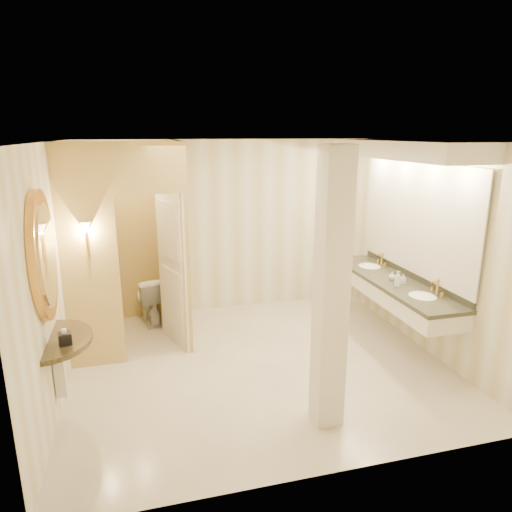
% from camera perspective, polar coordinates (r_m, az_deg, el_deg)
% --- Properties ---
extents(floor, '(4.50, 4.50, 0.00)m').
position_cam_1_polar(floor, '(5.86, 0.33, -13.28)').
color(floor, beige).
rests_on(floor, ground).
extents(ceiling, '(4.50, 4.50, 0.00)m').
position_cam_1_polar(ceiling, '(5.16, 0.37, 14.13)').
color(ceiling, white).
rests_on(ceiling, wall_back).
extents(wall_back, '(4.50, 0.02, 2.70)m').
position_cam_1_polar(wall_back, '(7.25, -3.75, 3.65)').
color(wall_back, silver).
rests_on(wall_back, floor).
extents(wall_front, '(4.50, 0.02, 2.70)m').
position_cam_1_polar(wall_front, '(3.57, 8.79, -8.85)').
color(wall_front, silver).
rests_on(wall_front, floor).
extents(wall_left, '(0.02, 4.00, 2.70)m').
position_cam_1_polar(wall_left, '(5.26, -24.05, -2.10)').
color(wall_left, silver).
rests_on(wall_left, floor).
extents(wall_right, '(0.02, 4.00, 2.70)m').
position_cam_1_polar(wall_right, '(6.31, 20.51, 0.95)').
color(wall_right, silver).
rests_on(wall_right, floor).
extents(toilet_closet, '(1.50, 1.55, 2.70)m').
position_cam_1_polar(toilet_closet, '(6.12, -12.24, 1.51)').
color(toilet_closet, '#E5C378').
rests_on(toilet_closet, floor).
extents(wall_sconce, '(0.14, 0.14, 0.42)m').
position_cam_1_polar(wall_sconce, '(5.54, -20.50, 3.17)').
color(wall_sconce, gold).
rests_on(wall_sconce, toilet_closet).
extents(vanity, '(0.75, 2.66, 2.09)m').
position_cam_1_polar(vanity, '(6.28, 17.54, 3.78)').
color(vanity, silver).
rests_on(vanity, floor).
extents(console_shelf, '(0.95, 0.95, 1.92)m').
position_cam_1_polar(console_shelf, '(4.72, -24.64, -4.21)').
color(console_shelf, black).
rests_on(console_shelf, floor).
extents(pillar, '(0.27, 0.27, 2.70)m').
position_cam_1_polar(pillar, '(4.31, 9.36, -4.62)').
color(pillar, silver).
rests_on(pillar, floor).
extents(tissue_box, '(0.14, 0.14, 0.11)m').
position_cam_1_polar(tissue_box, '(4.68, -22.79, -9.51)').
color(tissue_box, black).
rests_on(tissue_box, console_shelf).
extents(toilet, '(0.55, 0.78, 0.73)m').
position_cam_1_polar(toilet, '(7.09, -13.17, -5.29)').
color(toilet, white).
rests_on(toilet, floor).
extents(soap_bottle_a, '(0.06, 0.06, 0.13)m').
position_cam_1_polar(soap_bottle_a, '(6.29, 17.91, -2.75)').
color(soap_bottle_a, beige).
rests_on(soap_bottle_a, vanity).
extents(soap_bottle_b, '(0.11, 0.11, 0.11)m').
position_cam_1_polar(soap_bottle_b, '(6.40, 16.65, -2.39)').
color(soap_bottle_b, silver).
rests_on(soap_bottle_b, vanity).
extents(soap_bottle_c, '(0.10, 0.11, 0.21)m').
position_cam_1_polar(soap_bottle_c, '(6.15, 17.28, -2.71)').
color(soap_bottle_c, '#C6B28C').
rests_on(soap_bottle_c, vanity).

